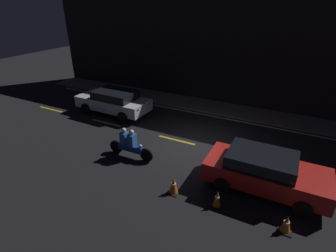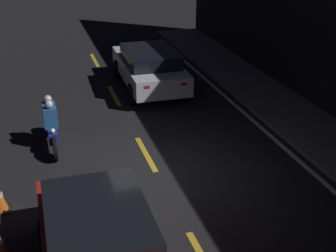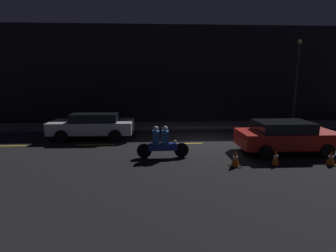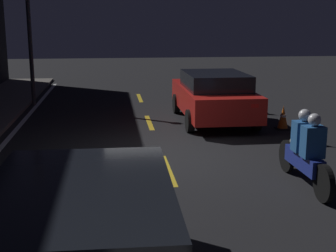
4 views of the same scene
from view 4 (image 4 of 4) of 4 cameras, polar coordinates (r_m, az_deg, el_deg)
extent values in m
plane|color=black|center=(10.33, -0.69, -3.68)|extent=(56.00, 56.00, 0.00)
cube|color=gold|center=(9.38, -0.02, -5.38)|extent=(2.00, 0.14, 0.01)
cube|color=gold|center=(13.71, -2.30, 0.43)|extent=(2.00, 0.14, 0.01)
cube|color=gold|center=(18.12, -3.47, 3.44)|extent=(2.00, 0.14, 0.01)
cube|color=black|center=(4.42, -10.72, -9.89)|extent=(2.53, 1.76, 0.46)
cube|color=red|center=(6.43, -3.59, -6.17)|extent=(0.06, 0.20, 0.10)
cube|color=red|center=(6.50, -14.55, -6.33)|extent=(0.06, 0.20, 0.10)
cylinder|color=black|center=(5.87, -0.07, -13.28)|extent=(0.69, 0.19, 0.69)
cylinder|color=black|center=(5.99, -18.50, -13.39)|extent=(0.69, 0.19, 0.69)
cube|color=red|center=(13.86, 5.51, 3.28)|extent=(4.35, 1.88, 0.70)
cube|color=black|center=(13.57, 5.75, 5.53)|extent=(2.40, 1.68, 0.45)
cube|color=red|center=(11.65, 4.82, 2.36)|extent=(0.06, 0.20, 0.10)
cube|color=red|center=(11.94, 10.52, 2.45)|extent=(0.06, 0.20, 0.10)
cylinder|color=black|center=(15.07, 1.02, 2.75)|extent=(0.62, 0.18, 0.62)
cylinder|color=black|center=(15.42, 7.74, 2.86)|extent=(0.62, 0.18, 0.62)
cylinder|color=black|center=(12.46, 2.68, 0.62)|extent=(0.62, 0.18, 0.62)
cylinder|color=black|center=(12.88, 10.69, 0.81)|extent=(0.62, 0.18, 0.62)
cylinder|color=black|center=(9.50, 14.27, -3.56)|extent=(0.63, 0.09, 0.63)
cylinder|color=black|center=(8.11, 18.47, -6.67)|extent=(0.63, 0.11, 0.63)
cube|color=navy|center=(8.75, 16.26, -4.06)|extent=(1.23, 0.25, 0.30)
sphere|color=#F2EABF|center=(9.15, 15.05, -1.76)|extent=(0.14, 0.14, 0.14)
cube|color=#265999|center=(8.73, 16.17, -1.20)|extent=(0.28, 0.36, 0.55)
sphere|color=silver|center=(8.65, 16.33, 1.27)|extent=(0.22, 0.22, 0.22)
cube|color=#265999|center=(8.38, 17.25, -1.85)|extent=(0.28, 0.36, 0.55)
sphere|color=silver|center=(8.30, 17.43, 0.72)|extent=(0.22, 0.22, 0.22)
cube|color=black|center=(11.83, 16.79, -2.04)|extent=(0.43, 0.43, 0.03)
cone|color=orange|center=(11.75, 16.89, -0.46)|extent=(0.33, 0.33, 0.64)
cylinder|color=white|center=(11.74, 16.90, -0.31)|extent=(0.18, 0.18, 0.08)
cube|color=black|center=(13.27, 13.78, -0.29)|extent=(0.37, 0.37, 0.03)
cone|color=orange|center=(13.20, 13.85, 1.10)|extent=(0.28, 0.28, 0.62)
cylinder|color=white|center=(13.20, 13.86, 1.23)|extent=(0.16, 0.16, 0.07)
cube|color=black|center=(15.33, 11.21, 1.56)|extent=(0.43, 0.43, 0.03)
cone|color=orange|center=(15.28, 11.25, 2.66)|extent=(0.33, 0.33, 0.57)
cylinder|color=white|center=(15.27, 11.26, 2.76)|extent=(0.18, 0.18, 0.07)
cylinder|color=#333338|center=(16.93, -16.57, 11.64)|extent=(0.14, 0.14, 5.50)
camera|label=1|loc=(18.32, 35.30, 21.68)|focal=28.00mm
camera|label=2|loc=(20.10, 3.94, 21.15)|focal=50.00mm
camera|label=3|loc=(16.06, 56.97, 9.02)|focal=28.00mm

